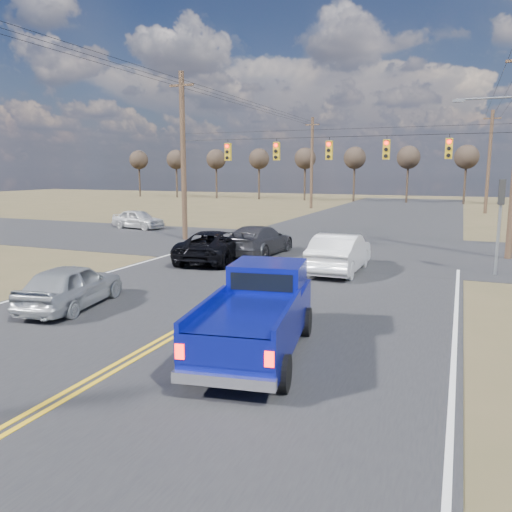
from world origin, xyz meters
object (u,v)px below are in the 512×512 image
at_px(pickup_truck, 258,314).
at_px(white_car_queue, 340,253).
at_px(silver_suv, 71,286).
at_px(black_suv, 214,246).
at_px(cross_car_west, 138,219).
at_px(dgrey_car_queue, 259,240).

distance_m(pickup_truck, white_car_queue, 10.17).
bearing_deg(silver_suv, white_car_queue, -136.79).
distance_m(black_suv, cross_car_west, 14.90).
height_order(black_suv, cross_car_west, black_suv).
relative_size(white_car_queue, dgrey_car_queue, 0.96).
height_order(silver_suv, dgrey_car_queue, dgrey_car_queue).
xyz_separation_m(pickup_truck, silver_suv, (-6.89, 1.49, -0.25)).
distance_m(black_suv, dgrey_car_queue, 2.76).
xyz_separation_m(silver_suv, white_car_queue, (6.50, 8.67, 0.12)).
bearing_deg(pickup_truck, black_suv, 112.42).
relative_size(silver_suv, dgrey_car_queue, 0.80).
bearing_deg(cross_car_west, black_suv, -121.94).
height_order(pickup_truck, cross_car_west, pickup_truck).
bearing_deg(silver_suv, black_suv, -102.83).
xyz_separation_m(white_car_queue, dgrey_car_queue, (-4.77, 2.68, -0.07)).
bearing_deg(dgrey_car_queue, white_car_queue, 152.95).
height_order(silver_suv, cross_car_west, silver_suv).
relative_size(black_suv, cross_car_west, 1.28).
bearing_deg(white_car_queue, black_suv, -2.25).
height_order(white_car_queue, cross_car_west, white_car_queue).
height_order(white_car_queue, dgrey_car_queue, white_car_queue).
distance_m(white_car_queue, cross_car_west, 19.99).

